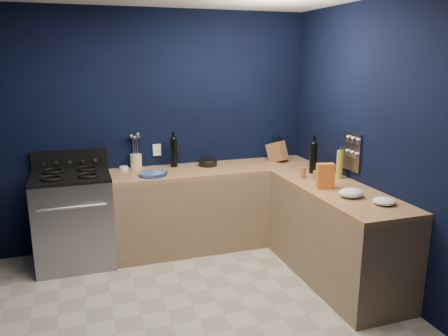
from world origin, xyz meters
name	(u,v)px	position (x,y,z in m)	size (l,w,h in m)	color
floor	(199,320)	(0.00, 0.00, -0.01)	(3.50, 3.50, 0.02)	#AAA694
wall_back	(156,130)	(0.00, 1.76, 1.30)	(3.50, 0.02, 2.60)	black
wall_right	(392,150)	(1.76, 0.00, 1.30)	(0.02, 3.50, 2.60)	black
wall_front	(316,267)	(0.00, -1.76, 1.30)	(3.50, 0.02, 2.60)	black
cab_back	(216,208)	(0.60, 1.44, 0.43)	(2.30, 0.63, 0.86)	#83684B
top_back	(216,169)	(0.60, 1.44, 0.88)	(2.30, 0.63, 0.04)	brown
cab_right	(336,236)	(1.44, 0.29, 0.43)	(0.63, 1.67, 0.86)	#83684B
top_right	(338,191)	(1.44, 0.29, 0.88)	(0.63, 1.67, 0.04)	brown
gas_range	(74,221)	(-0.93, 1.42, 0.46)	(0.76, 0.66, 0.92)	gray
oven_door	(74,233)	(-0.93, 1.10, 0.45)	(0.59, 0.02, 0.42)	black
cooktop	(70,176)	(-0.93, 1.42, 0.94)	(0.76, 0.66, 0.03)	black
backguard	(70,159)	(-0.93, 1.72, 1.04)	(0.76, 0.06, 0.20)	black
spice_panel	(352,152)	(1.74, 0.55, 1.18)	(0.02, 0.28, 0.38)	gray
wall_outlet	(157,150)	(0.00, 1.74, 1.08)	(0.09, 0.02, 0.13)	white
plate_stack	(153,174)	(-0.13, 1.31, 0.92)	(0.28, 0.28, 0.04)	#2E5690
ramekin	(124,168)	(-0.38, 1.66, 0.92)	(0.09, 0.09, 0.04)	white
utensil_crock	(136,161)	(-0.24, 1.69, 0.98)	(0.13, 0.13, 0.16)	beige
wine_bottle_back	(174,153)	(0.17, 1.62, 1.06)	(0.08, 0.08, 0.32)	black
lemon_basket	(208,162)	(0.54, 1.54, 0.94)	(0.20, 0.20, 0.08)	black
knife_block	(277,152)	(1.38, 1.51, 1.01)	(0.12, 0.20, 0.22)	brown
wine_bottle_right	(313,158)	(1.50, 0.88, 1.06)	(0.08, 0.08, 0.32)	black
oil_bottle	(340,164)	(1.64, 0.61, 1.04)	(0.07, 0.07, 0.29)	#9F9C34
spice_jar_near	(303,173)	(1.30, 0.72, 0.96)	(0.05, 0.05, 0.11)	olive
spice_jar_far	(315,176)	(1.38, 0.61, 0.95)	(0.05, 0.05, 0.10)	olive
crouton_bag	(325,176)	(1.32, 0.35, 1.02)	(0.16, 0.07, 0.24)	#C53E25
towel_front	(351,193)	(1.39, 0.03, 0.94)	(0.22, 0.19, 0.08)	white
towel_end	(384,201)	(1.54, -0.23, 0.93)	(0.19, 0.18, 0.06)	white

